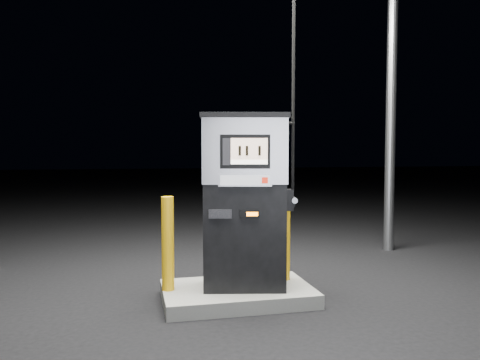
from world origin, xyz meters
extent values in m
plane|color=black|center=(0.00, 0.00, 0.00)|extent=(80.00, 80.00, 0.00)
cube|color=slate|center=(0.00, 0.00, 0.07)|extent=(1.60, 1.00, 0.15)
cylinder|color=gray|center=(3.00, 2.00, 2.25)|extent=(0.16, 0.16, 4.50)
cube|color=black|center=(0.07, -0.02, 0.72)|extent=(0.95, 0.67, 1.13)
cube|color=silver|center=(0.07, -0.02, 1.62)|extent=(0.97, 0.69, 0.68)
cube|color=black|center=(0.07, -0.02, 1.99)|extent=(1.01, 0.73, 0.05)
cube|color=black|center=(0.02, -0.28, 1.62)|extent=(0.50, 0.13, 0.34)
cube|color=#D0AF97|center=(0.06, -0.30, 1.64)|extent=(0.36, 0.08, 0.22)
cube|color=white|center=(0.05, -0.30, 1.51)|extent=(0.36, 0.08, 0.05)
cube|color=silver|center=(0.02, -0.28, 1.33)|extent=(0.54, 0.14, 0.13)
cube|color=#ADAEB5|center=(0.02, -0.30, 1.33)|extent=(0.49, 0.11, 0.10)
cube|color=red|center=(0.21, -0.34, 1.33)|extent=(0.06, 0.02, 0.06)
cube|color=black|center=(0.06, -0.29, 0.98)|extent=(0.20, 0.06, 0.08)
cube|color=orange|center=(0.09, -0.30, 0.98)|extent=(0.12, 0.03, 0.04)
cube|color=black|center=(-0.23, -0.23, 0.98)|extent=(0.24, 0.07, 0.09)
cube|color=black|center=(0.54, -0.12, 1.10)|extent=(0.12, 0.18, 0.23)
cylinder|color=gray|center=(0.59, -0.13, 1.10)|extent=(0.10, 0.21, 0.06)
cylinder|color=black|center=(0.56, -0.17, 2.61)|extent=(0.04, 0.04, 2.81)
cylinder|color=#FAB50D|center=(-0.74, 0.06, 0.65)|extent=(0.16, 0.16, 1.00)
cylinder|color=#FAB50D|center=(0.60, 0.18, 0.62)|extent=(0.15, 0.15, 0.93)
camera|label=1|loc=(-1.09, -4.87, 1.62)|focal=35.00mm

